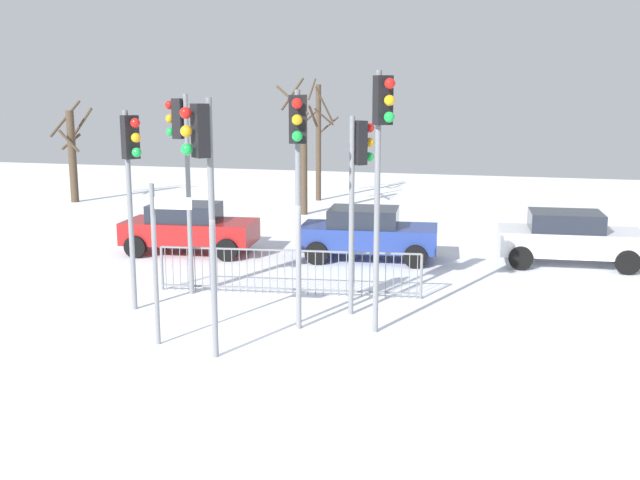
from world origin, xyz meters
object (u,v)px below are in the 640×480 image
traffic_light_rear_right (182,149)px  traffic_light_rear_left (203,171)px  traffic_light_foreground_left (358,170)px  car_blue_near (367,233)px  car_white_trailing (569,237)px  bare_tree_left (72,152)px  bare_tree_centre (303,150)px  traffic_light_mid_right (131,166)px  traffic_light_foreground_right (298,157)px  car_red_mid (189,227)px  direction_sign_post (158,256)px  traffic_light_mid_left (381,145)px  bare_tree_right (319,139)px

traffic_light_rear_right → traffic_light_rear_left: bearing=-144.6°
traffic_light_foreground_left → traffic_light_rear_left: traffic_light_rear_left is taller
car_blue_near → car_white_trailing: (5.45, 0.77, 0.00)m
car_blue_near → bare_tree_left: size_ratio=0.91×
traffic_light_foreground_left → bare_tree_centre: 13.19m
traffic_light_mid_right → bare_tree_centre: 13.34m
car_blue_near → bare_tree_left: (-14.42, 7.82, 1.37)m
bare_tree_left → bare_tree_centre: bearing=-3.9°
car_blue_near → bare_tree_left: bare_tree_left is taller
car_blue_near → traffic_light_foreground_left: bearing=-86.6°
traffic_light_mid_right → bare_tree_left: bearing=-109.3°
car_blue_near → traffic_light_foreground_right: bearing=-95.9°
traffic_light_foreground_left → bare_tree_left: bare_tree_left is taller
traffic_light_foreground_right → car_white_trailing: bearing=-141.8°
traffic_light_foreground_left → bare_tree_left: size_ratio=0.97×
traffic_light_foreground_right → car_red_mid: 8.46m
car_blue_near → car_red_mid: size_ratio=1.00×
bare_tree_left → direction_sign_post: bearing=-52.8°
traffic_light_rear_left → car_blue_near: size_ratio=1.16×
traffic_light_foreground_left → bare_tree_centre: (-4.75, 12.29, -0.58)m
traffic_light_mid_left → traffic_light_foreground_right: (-1.57, -0.21, -0.25)m
car_red_mid → bare_tree_right: bare_tree_right is taller
traffic_light_rear_right → car_white_trailing: (8.87, 5.39, -2.62)m
traffic_light_mid_left → traffic_light_rear_right: (-4.94, 1.82, -0.31)m
traffic_light_rear_left → bare_tree_right: (-3.19, 19.51, -0.68)m
car_white_trailing → traffic_light_rear_right: bearing=-152.9°
car_blue_near → car_red_mid: same height
traffic_light_mid_left → traffic_light_rear_right: bearing=-59.1°
direction_sign_post → car_blue_near: direction_sign_post is taller
traffic_light_foreground_left → bare_tree_right: (-5.17, 16.13, -0.40)m
car_red_mid → bare_tree_right: bearing=80.0°
traffic_light_mid_left → traffic_light_rear_left: (-2.69, -2.13, -0.35)m
car_white_trailing → traffic_light_foreground_left: bearing=-132.1°
traffic_light_mid_left → traffic_light_rear_left: bearing=-0.6°
traffic_light_foreground_left → traffic_light_mid_right: traffic_light_mid_right is taller
car_blue_near → bare_tree_left: 16.46m
traffic_light_mid_right → direction_sign_post: bearing=72.3°
traffic_light_rear_right → traffic_light_mid_left: bearing=-104.6°
traffic_light_foreground_right → direction_sign_post: (-2.26, -1.45, -1.74)m
traffic_light_mid_left → traffic_light_rear_right: size_ratio=1.10×
traffic_light_rear_left → bare_tree_centre: size_ratio=0.88×
traffic_light_foreground_right → bare_tree_right: bare_tree_right is taller
car_blue_near → bare_tree_left: bearing=146.1°
direction_sign_post → traffic_light_rear_left: bearing=-28.2°
traffic_light_foreground_right → direction_sign_post: size_ratio=1.55×
traffic_light_rear_left → car_blue_near: 9.02m
traffic_light_mid_right → car_red_mid: size_ratio=1.09×
traffic_light_foreground_right → car_red_mid: traffic_light_foreground_right is taller
traffic_light_mid_left → car_white_trailing: 8.72m
traffic_light_rear_right → bare_tree_left: traffic_light_rear_right is taller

